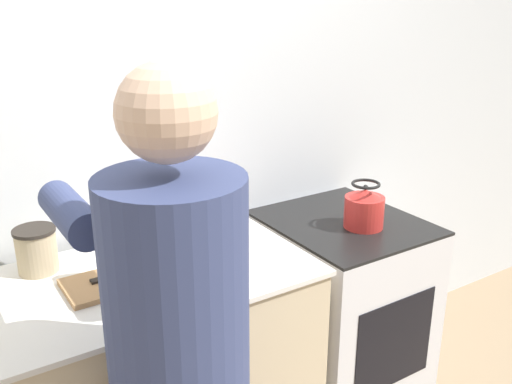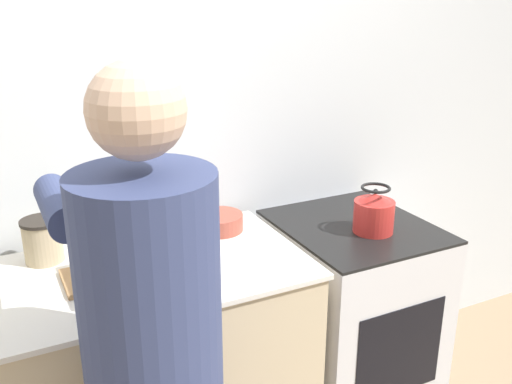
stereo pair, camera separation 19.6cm
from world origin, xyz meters
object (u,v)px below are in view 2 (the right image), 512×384
at_px(knife, 115,269).
at_px(kettle, 374,213).
at_px(canister_jar, 43,240).
at_px(person, 153,365).
at_px(cutting_board, 114,274).
at_px(oven, 349,319).
at_px(bowl_prep, 219,222).

distance_m(knife, kettle, 1.02).
xyz_separation_m(kettle, canister_jar, (-1.22, 0.29, 0.01)).
bearing_deg(person, cutting_board, 87.40).
relative_size(cutting_board, canister_jar, 2.08).
bearing_deg(person, kettle, 23.60).
height_order(person, canister_jar, person).
bearing_deg(person, oven, 27.94).
distance_m(knife, bowl_prep, 0.50).
xyz_separation_m(person, kettle, (1.05, 0.46, 0.07)).
relative_size(person, bowl_prep, 8.77).
bearing_deg(bowl_prep, oven, -18.80).
bearing_deg(person, knife, 86.43).
height_order(oven, cutting_board, cutting_board).
height_order(knife, canister_jar, canister_jar).
relative_size(kettle, bowl_prep, 0.99).
xyz_separation_m(oven, knife, (-0.99, -0.01, 0.48)).
bearing_deg(oven, person, -152.06).
distance_m(person, cutting_board, 0.52).
distance_m(cutting_board, bowl_prep, 0.51).
height_order(cutting_board, bowl_prep, bowl_prep).
bearing_deg(knife, cutting_board, -130.08).
bearing_deg(knife, canister_jar, 134.10).
bearing_deg(cutting_board, person, -92.60).
distance_m(oven, knife, 1.11).
height_order(knife, kettle, kettle).
bearing_deg(kettle, oven, 104.52).
bearing_deg(cutting_board, bowl_prep, 23.33).
relative_size(person, kettle, 8.81).
distance_m(oven, bowl_prep, 0.75).
bearing_deg(cutting_board, canister_jar, 129.80).
xyz_separation_m(person, canister_jar, (-0.17, 0.75, 0.08)).
height_order(knife, bowl_prep, bowl_prep).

